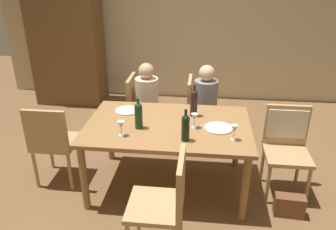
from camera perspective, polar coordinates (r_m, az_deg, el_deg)
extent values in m
plane|color=brown|center=(3.76, 0.00, -11.74)|extent=(10.00, 10.00, 0.00)
cube|color=beige|center=(5.82, 3.11, 15.91)|extent=(6.40, 0.12, 2.70)
cube|color=brown|center=(5.87, -16.80, 12.04)|extent=(1.10, 0.56, 2.10)
cube|color=olive|center=(3.38, 0.00, -1.85)|extent=(1.65, 1.06, 0.04)
cylinder|color=olive|center=(3.35, -14.10, -10.37)|extent=(0.07, 0.07, 0.70)
cylinder|color=olive|center=(3.19, 12.95, -12.17)|extent=(0.07, 0.07, 0.70)
cylinder|color=olive|center=(4.10, -9.85, -3.07)|extent=(0.07, 0.07, 0.70)
cylinder|color=olive|center=(3.97, 11.69, -4.18)|extent=(0.07, 0.07, 0.70)
cylinder|color=tan|center=(4.58, 8.54, -1.68)|extent=(0.04, 0.04, 0.44)
cylinder|color=tan|center=(4.24, 8.67, -3.94)|extent=(0.04, 0.04, 0.44)
cylinder|color=tan|center=(4.58, 3.79, -1.46)|extent=(0.04, 0.04, 0.44)
cylinder|color=tan|center=(4.24, 3.53, -3.71)|extent=(0.04, 0.04, 0.44)
cube|color=tan|center=(4.30, 6.28, 0.19)|extent=(0.44, 0.44, 0.04)
cube|color=tan|center=(4.21, 3.71, 3.28)|extent=(0.04, 0.44, 0.44)
cylinder|color=tan|center=(4.61, -0.72, -1.24)|extent=(0.04, 0.04, 0.44)
cylinder|color=tan|center=(4.27, -1.35, -3.45)|extent=(0.04, 0.04, 0.44)
cylinder|color=tan|center=(4.66, -5.36, -1.01)|extent=(0.04, 0.04, 0.44)
cylinder|color=tan|center=(4.33, -6.34, -3.17)|extent=(0.04, 0.04, 0.44)
cube|color=tan|center=(4.36, -3.52, 0.64)|extent=(0.44, 0.44, 0.04)
cube|color=tan|center=(4.31, -6.24, 3.67)|extent=(0.04, 0.44, 0.44)
cylinder|color=tan|center=(3.09, -5.20, -16.08)|extent=(0.04, 0.04, 0.44)
cylinder|color=tan|center=(3.05, 2.13, -16.65)|extent=(0.04, 0.04, 0.44)
cube|color=tan|center=(2.77, -2.17, -15.21)|extent=(0.44, 0.44, 0.04)
cube|color=tan|center=(2.60, 2.19, -11.47)|extent=(0.04, 0.44, 0.44)
cylinder|color=tan|center=(4.16, -19.29, -5.82)|extent=(0.04, 0.04, 0.44)
cylinder|color=tan|center=(4.01, -14.35, -6.29)|extent=(0.04, 0.04, 0.44)
cylinder|color=tan|center=(3.87, -21.58, -8.61)|extent=(0.04, 0.04, 0.44)
cylinder|color=tan|center=(3.72, -16.31, -9.24)|extent=(0.04, 0.04, 0.44)
cube|color=tan|center=(3.82, -18.35, -4.38)|extent=(0.44, 0.44, 0.04)
cube|color=tan|center=(3.55, -20.12, -2.52)|extent=(0.44, 0.04, 0.44)
cylinder|color=tan|center=(3.62, 22.62, -11.29)|extent=(0.04, 0.04, 0.44)
cylinder|color=tan|center=(3.53, 16.59, -11.30)|extent=(0.04, 0.04, 0.44)
cylinder|color=tan|center=(3.92, 21.25, -8.07)|extent=(0.04, 0.04, 0.44)
cylinder|color=tan|center=(3.84, 15.73, -7.99)|extent=(0.04, 0.04, 0.44)
cube|color=tan|center=(3.60, 19.58, -6.43)|extent=(0.44, 0.44, 0.04)
cube|color=tan|center=(3.66, 19.49, -1.60)|extent=(0.44, 0.04, 0.44)
cube|color=beige|center=(3.65, 19.53, -1.29)|extent=(0.40, 0.07, 0.31)
cylinder|color=#33333D|center=(4.48, 7.90, -2.11)|extent=(0.11, 0.11, 0.46)
cylinder|color=#33333D|center=(4.33, 7.93, -3.15)|extent=(0.11, 0.11, 0.46)
cylinder|color=gray|center=(4.22, 6.42, 2.95)|extent=(0.29, 0.29, 0.45)
sphere|color=beige|center=(4.11, 6.63, 7.11)|extent=(0.19, 0.19, 0.19)
cylinder|color=#33333D|center=(4.52, -1.56, -1.66)|extent=(0.11, 0.11, 0.46)
cylinder|color=#33333D|center=(4.36, -1.87, -2.67)|extent=(0.11, 0.11, 0.46)
cylinder|color=beige|center=(4.27, -3.60, 3.38)|extent=(0.29, 0.29, 0.45)
sphere|color=tan|center=(4.17, -3.72, 7.50)|extent=(0.19, 0.19, 0.19)
cylinder|color=black|center=(3.52, 4.41, 1.63)|extent=(0.08, 0.08, 0.24)
sphere|color=black|center=(3.47, 4.47, 3.63)|extent=(0.08, 0.08, 0.08)
cylinder|color=black|center=(3.45, 4.50, 4.43)|extent=(0.03, 0.03, 0.08)
cylinder|color=black|center=(3.03, 2.98, -2.64)|extent=(0.07, 0.07, 0.20)
sphere|color=black|center=(2.98, 3.03, -0.69)|extent=(0.07, 0.07, 0.07)
cylinder|color=black|center=(2.96, 3.05, 0.20)|extent=(0.03, 0.03, 0.08)
cylinder|color=#19381E|center=(3.27, -5.01, -0.53)|extent=(0.08, 0.08, 0.21)
sphere|color=#19381E|center=(3.22, -5.08, 1.37)|extent=(0.08, 0.08, 0.08)
cylinder|color=#19381E|center=(3.20, -5.12, 2.15)|extent=(0.03, 0.03, 0.08)
cylinder|color=silver|center=(3.18, -7.89, -3.45)|extent=(0.06, 0.06, 0.00)
cylinder|color=silver|center=(3.17, -7.93, -2.86)|extent=(0.01, 0.01, 0.07)
cone|color=silver|center=(3.14, -8.00, -1.68)|extent=(0.07, 0.07, 0.07)
cylinder|color=silver|center=(3.31, 4.47, -2.10)|extent=(0.06, 0.06, 0.00)
cylinder|color=silver|center=(3.30, 4.49, -1.53)|extent=(0.01, 0.01, 0.07)
cone|color=silver|center=(3.27, 4.53, -0.39)|extent=(0.07, 0.07, 0.07)
cylinder|color=silver|center=(3.14, 11.05, -4.10)|extent=(0.06, 0.06, 0.00)
cylinder|color=silver|center=(3.13, 11.10, -3.51)|extent=(0.01, 0.01, 0.07)
cone|color=silver|center=(3.09, 11.21, -2.32)|extent=(0.07, 0.07, 0.07)
cylinder|color=silver|center=(3.69, -6.95, 0.77)|extent=(0.26, 0.26, 0.01)
cylinder|color=silver|center=(3.32, 8.56, -2.20)|extent=(0.28, 0.28, 0.01)
cube|color=brown|center=(3.51, 19.92, -14.29)|extent=(0.29, 0.14, 0.22)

